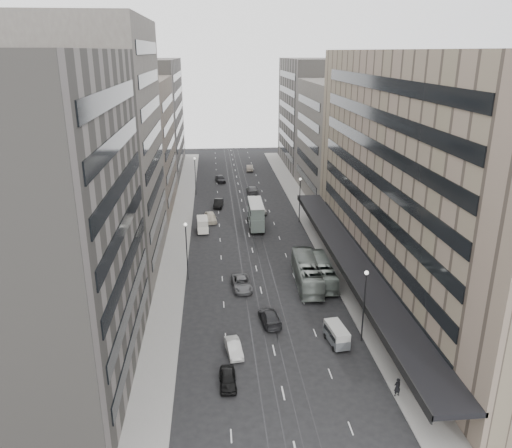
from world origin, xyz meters
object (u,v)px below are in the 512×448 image
object	(u,v)px
double_decker	(256,214)
panel_van	(203,224)
bus_near	(322,271)
bus_far	(307,272)
vw_microbus	(337,334)
sedan_1	(234,348)
sedan_2	(242,283)
sedan_0	(228,379)
pedestrian	(397,387)

from	to	relation	value
double_decker	panel_van	xyz separation A→B (m)	(-9.42, -1.69, -1.10)
bus_near	bus_far	size ratio (longest dim) A/B	0.87
bus_near	vw_microbus	size ratio (longest dim) A/B	2.62
vw_microbus	sedan_1	distance (m)	11.11
bus_near	sedan_2	xyz separation A→B (m)	(-10.99, -1.23, -0.76)
sedan_1	sedan_0	bearing A→B (deg)	-106.85
sedan_2	pedestrian	bearing A→B (deg)	-65.24
bus_far	double_decker	size ratio (longest dim) A/B	1.43
sedan_1	panel_van	bearing A→B (deg)	87.68
bus_far	double_decker	distance (m)	23.86
bus_far	pedestrian	xyz separation A→B (m)	(3.87, -23.82, -0.63)
vw_microbus	pedestrian	world-z (taller)	vw_microbus
bus_far	vw_microbus	distance (m)	14.76
sedan_0	bus_near	bearing A→B (deg)	57.04
sedan_1	sedan_2	distance (m)	15.02
bus_near	double_decker	bearing A→B (deg)	-71.61
bus_near	sedan_1	distance (m)	20.58
pedestrian	double_decker	bearing A→B (deg)	-93.04
sedan_1	sedan_2	xyz separation A→B (m)	(1.74, 14.92, 0.06)
vw_microbus	sedan_2	world-z (taller)	vw_microbus
vw_microbus	sedan_2	bearing A→B (deg)	116.09
double_decker	vw_microbus	bearing A→B (deg)	-81.49
double_decker	sedan_0	distance (m)	44.63
vw_microbus	panel_van	distance (m)	39.29
double_decker	vw_microbus	size ratio (longest dim) A/B	2.09
bus_near	vw_microbus	distance (m)	15.40
pedestrian	bus_near	bearing A→B (deg)	-99.51
bus_far	pedestrian	world-z (taller)	bus_far
sedan_2	double_decker	bearing A→B (deg)	76.62
vw_microbus	sedan_0	xyz separation A→B (m)	(-11.87, -6.01, -0.50)
vw_microbus	sedan_2	xyz separation A→B (m)	(-9.32, 14.08, -0.44)
bus_far	panel_van	bearing A→B (deg)	-54.03
vw_microbus	sedan_1	world-z (taller)	vw_microbus
pedestrian	sedan_2	bearing A→B (deg)	-74.77
vw_microbus	pedestrian	size ratio (longest dim) A/B	2.22
bus_far	sedan_2	xyz separation A→B (m)	(-8.81, -0.66, -0.97)
vw_microbus	bus_near	bearing A→B (deg)	76.37
sedan_1	sedan_2	world-z (taller)	sedan_2
double_decker	sedan_1	size ratio (longest dim) A/B	2.10
bus_far	bus_near	bearing A→B (deg)	-162.75
sedan_1	pedestrian	world-z (taller)	pedestrian
vw_microbus	sedan_0	distance (m)	13.32
panel_van	sedan_0	bearing A→B (deg)	-89.32
bus_far	sedan_0	size ratio (longest dim) A/B	3.10
bus_far	panel_van	xyz separation A→B (m)	(-14.25, 21.67, -0.29)
bus_far	pedestrian	bearing A→B (deg)	101.89
sedan_0	pedestrian	xyz separation A→B (m)	(15.24, -3.07, 0.40)
sedan_0	sedan_2	bearing A→B (deg)	82.22
panel_van	double_decker	bearing A→B (deg)	6.94
panel_van	sedan_0	distance (m)	42.53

